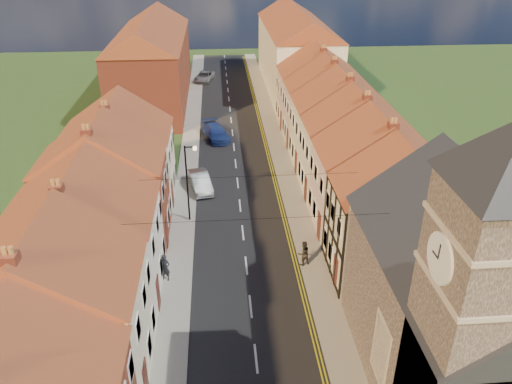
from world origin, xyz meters
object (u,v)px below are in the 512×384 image
(pedestrian_right, at_px, (303,253))
(lamppost, at_px, (188,179))
(church, at_px, (480,293))
(car_far, at_px, (216,132))
(car_distant, at_px, (205,77))
(car_mid, at_px, (200,182))
(pedestrian_left, at_px, (165,268))

(pedestrian_right, bearing_deg, lamppost, -59.16)
(pedestrian_right, bearing_deg, church, 99.27)
(car_far, height_order, car_distant, car_far)
(car_far, distance_m, pedestrian_right, 23.38)
(church, relative_size, car_mid, 3.53)
(car_far, xyz_separation_m, pedestrian_right, (5.49, -22.73, 0.26))
(car_mid, relative_size, car_far, 0.87)
(car_mid, relative_size, car_distant, 0.88)
(lamppost, bearing_deg, pedestrian_right, -39.88)
(church, distance_m, pedestrian_left, 17.96)
(car_mid, bearing_deg, car_distant, 77.87)
(church, distance_m, car_mid, 25.66)
(car_mid, bearing_deg, pedestrian_left, -110.92)
(church, height_order, pedestrian_left, church)
(church, relative_size, car_far, 3.06)
(church, relative_size, pedestrian_left, 8.36)
(car_distant, bearing_deg, lamppost, -78.14)
(lamppost, height_order, pedestrian_left, lamppost)
(church, distance_m, lamppost, 21.38)
(car_far, height_order, pedestrian_left, pedestrian_left)
(church, relative_size, lamppost, 2.53)
(lamppost, bearing_deg, car_far, 82.98)
(lamppost, distance_m, pedestrian_right, 10.12)
(car_distant, relative_size, pedestrian_right, 2.84)
(car_distant, bearing_deg, church, -64.45)
(pedestrian_left, bearing_deg, lamppost, 94.95)
(car_mid, relative_size, pedestrian_right, 2.50)
(car_mid, distance_m, pedestrian_right, 13.31)
(church, distance_m, car_far, 35.33)
(car_mid, xyz_separation_m, car_far, (1.41, 11.35, 0.01))
(lamppost, distance_m, pedestrian_left, 7.73)
(car_mid, relative_size, pedestrian_left, 2.37)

